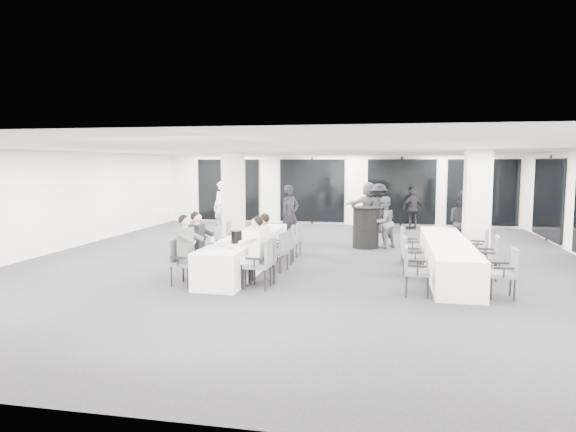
# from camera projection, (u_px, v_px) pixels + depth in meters

# --- Properties ---
(room) EXTENTS (14.04, 16.04, 2.84)m
(room) POSITION_uv_depth(u_px,v_px,m) (344.00, 204.00, 13.51)
(room) COLOR #232328
(room) RESTS_ON ground
(column_left) EXTENTS (0.60, 0.60, 2.80)m
(column_left) POSITION_uv_depth(u_px,v_px,m) (233.00, 196.00, 16.26)
(column_left) COLOR silver
(column_left) RESTS_ON floor
(column_right) EXTENTS (0.60, 0.60, 2.80)m
(column_right) POSITION_uv_depth(u_px,v_px,m) (477.00, 206.00, 12.75)
(column_right) COLOR silver
(column_right) RESTS_ON floor
(banquet_table_main) EXTENTS (0.90, 5.00, 0.75)m
(banquet_table_main) POSITION_uv_depth(u_px,v_px,m) (247.00, 252.00, 12.09)
(banquet_table_main) COLOR silver
(banquet_table_main) RESTS_ON floor
(banquet_table_side) EXTENTS (0.90, 5.00, 0.75)m
(banquet_table_side) POSITION_uv_depth(u_px,v_px,m) (447.00, 257.00, 11.40)
(banquet_table_side) COLOR silver
(banquet_table_side) RESTS_ON floor
(cocktail_table) EXTENTS (0.86, 0.86, 1.19)m
(cocktail_table) POSITION_uv_depth(u_px,v_px,m) (366.00, 227.00, 14.90)
(cocktail_table) COLOR black
(cocktail_table) RESTS_ON floor
(chair_main_left_near) EXTENTS (0.56, 0.59, 0.94)m
(chair_main_left_near) POSITION_uv_depth(u_px,v_px,m) (182.00, 259.00, 10.37)
(chair_main_left_near) COLOR #4B4D52
(chair_main_left_near) RESTS_ON floor
(chair_main_left_second) EXTENTS (0.55, 0.60, 0.99)m
(chair_main_left_second) POSITION_uv_depth(u_px,v_px,m) (193.00, 252.00, 10.97)
(chair_main_left_second) COLOR #4B4D52
(chair_main_left_second) RESTS_ON floor
(chair_main_left_mid) EXTENTS (0.44, 0.50, 0.86)m
(chair_main_left_mid) POSITION_uv_depth(u_px,v_px,m) (208.00, 248.00, 11.88)
(chair_main_left_mid) COLOR #4B4D52
(chair_main_left_mid) RESTS_ON floor
(chair_main_left_fourth) EXTENTS (0.46, 0.51, 0.86)m
(chair_main_left_fourth) POSITION_uv_depth(u_px,v_px,m) (222.00, 242.00, 12.85)
(chair_main_left_fourth) COLOR #4B4D52
(chair_main_left_fourth) RESTS_ON floor
(chair_main_left_far) EXTENTS (0.49, 0.54, 0.89)m
(chair_main_left_far) POSITION_uv_depth(u_px,v_px,m) (234.00, 236.00, 13.80)
(chair_main_left_far) COLOR #4B4D52
(chair_main_left_far) RESTS_ON floor
(chair_main_right_near) EXTENTS (0.50, 0.56, 0.98)m
(chair_main_right_near) POSITION_uv_depth(u_px,v_px,m) (262.00, 260.00, 10.07)
(chair_main_right_near) COLOR #4B4D52
(chair_main_right_near) RESTS_ON floor
(chair_main_right_second) EXTENTS (0.58, 0.61, 0.96)m
(chair_main_right_second) POSITION_uv_depth(u_px,v_px,m) (268.00, 256.00, 10.62)
(chair_main_right_second) COLOR #4B4D52
(chair_main_right_second) RESTS_ON floor
(chair_main_right_mid) EXTENTS (0.56, 0.58, 0.90)m
(chair_main_right_mid) POSITION_uv_depth(u_px,v_px,m) (279.00, 249.00, 11.70)
(chair_main_right_mid) COLOR #4B4D52
(chair_main_right_mid) RESTS_ON floor
(chair_main_right_fourth) EXTENTS (0.50, 0.55, 0.93)m
(chair_main_right_fourth) POSITION_uv_depth(u_px,v_px,m) (287.00, 242.00, 12.59)
(chair_main_right_fourth) COLOR #4B4D52
(chair_main_right_fourth) RESTS_ON floor
(chair_main_right_far) EXTENTS (0.49, 0.54, 0.91)m
(chair_main_right_far) POSITION_uv_depth(u_px,v_px,m) (294.00, 237.00, 13.49)
(chair_main_right_far) COLOR #4B4D52
(chair_main_right_far) RESTS_ON floor
(chair_side_left_near) EXTENTS (0.49, 0.54, 0.93)m
(chair_side_left_near) POSITION_uv_depth(u_px,v_px,m) (413.00, 267.00, 9.56)
(chair_side_left_near) COLOR #4B4D52
(chair_side_left_near) RESTS_ON floor
(chair_side_left_mid) EXTENTS (0.49, 0.53, 0.87)m
(chair_side_left_mid) POSITION_uv_depth(u_px,v_px,m) (410.00, 254.00, 11.16)
(chair_side_left_mid) COLOR #4B4D52
(chair_side_left_mid) RESTS_ON floor
(chair_side_left_far) EXTENTS (0.50, 0.55, 0.92)m
(chair_side_left_far) POSITION_uv_depth(u_px,v_px,m) (408.00, 243.00, 12.40)
(chair_side_left_far) COLOR #4B4D52
(chair_side_left_far) RESTS_ON floor
(chair_side_right_near) EXTENTS (0.49, 0.54, 0.93)m
(chair_side_right_near) POSITION_uv_depth(u_px,v_px,m) (506.00, 270.00, 9.35)
(chair_side_right_near) COLOR #4B4D52
(chair_side_right_near) RESTS_ON floor
(chair_side_right_mid) EXTENTS (0.52, 0.56, 0.93)m
(chair_side_right_mid) POSITION_uv_depth(u_px,v_px,m) (490.00, 255.00, 10.87)
(chair_side_right_mid) COLOR #4B4D52
(chair_side_right_mid) RESTS_ON floor
(chair_side_right_far) EXTENTS (0.56, 0.58, 0.92)m
(chair_side_right_far) POSITION_uv_depth(u_px,v_px,m) (480.00, 246.00, 12.04)
(chair_side_right_far) COLOR #4B4D52
(chair_side_right_far) RESTS_ON floor
(seated_guest_a) EXTENTS (0.50, 0.38, 1.44)m
(seated_guest_a) POSITION_uv_depth(u_px,v_px,m) (189.00, 246.00, 10.29)
(seated_guest_a) COLOR #515458
(seated_guest_a) RESTS_ON floor
(seated_guest_b) EXTENTS (0.50, 0.38, 1.44)m
(seated_guest_b) POSITION_uv_depth(u_px,v_px,m) (200.00, 241.00, 10.90)
(seated_guest_b) COLOR black
(seated_guest_b) RESTS_ON floor
(seated_guest_c) EXTENTS (0.50, 0.38, 1.44)m
(seated_guest_c) POSITION_uv_depth(u_px,v_px,m) (253.00, 247.00, 10.07)
(seated_guest_c) COLOR silver
(seated_guest_c) RESTS_ON floor
(seated_guest_d) EXTENTS (0.50, 0.38, 1.44)m
(seated_guest_d) POSITION_uv_depth(u_px,v_px,m) (260.00, 243.00, 10.60)
(seated_guest_d) COLOR silver
(seated_guest_d) RESTS_ON floor
(standing_guest_a) EXTENTS (0.93, 0.95, 2.04)m
(standing_guest_a) POSITION_uv_depth(u_px,v_px,m) (290.00, 210.00, 15.67)
(standing_guest_a) COLOR black
(standing_guest_a) RESTS_ON floor
(standing_guest_b) EXTENTS (0.94, 0.93, 1.70)m
(standing_guest_b) POSITION_uv_depth(u_px,v_px,m) (384.00, 219.00, 14.83)
(standing_guest_b) COLOR #515458
(standing_guest_b) RESTS_ON floor
(standing_guest_c) EXTENTS (1.42, 1.20, 1.96)m
(standing_guest_c) POSITION_uv_depth(u_px,v_px,m) (379.00, 205.00, 18.12)
(standing_guest_c) COLOR black
(standing_guest_c) RESTS_ON floor
(standing_guest_d) EXTENTS (1.16, 1.00, 1.72)m
(standing_guest_d) POSITION_uv_depth(u_px,v_px,m) (413.00, 206.00, 18.97)
(standing_guest_d) COLOR black
(standing_guest_d) RESTS_ON floor
(standing_guest_f) EXTENTS (1.90, 0.91, 2.00)m
(standing_guest_f) POSITION_uv_depth(u_px,v_px,m) (369.00, 203.00, 18.62)
(standing_guest_f) COLOR #515458
(standing_guest_f) RESTS_ON floor
(standing_guest_g) EXTENTS (0.95, 0.88, 2.07)m
(standing_guest_g) POSITION_uv_depth(u_px,v_px,m) (222.00, 204.00, 17.91)
(standing_guest_g) COLOR silver
(standing_guest_g) RESTS_ON floor
(standing_guest_h) EXTENTS (1.02, 1.08, 1.93)m
(standing_guest_h) POSITION_uv_depth(u_px,v_px,m) (462.00, 219.00, 13.85)
(standing_guest_h) COLOR black
(standing_guest_h) RESTS_ON floor
(ice_bucket_near) EXTENTS (0.24, 0.24, 0.27)m
(ice_bucket_near) POSITION_uv_depth(u_px,v_px,m) (237.00, 237.00, 11.01)
(ice_bucket_near) COLOR black
(ice_bucket_near) RESTS_ON banquet_table_main
(ice_bucket_far) EXTENTS (0.24, 0.24, 0.27)m
(ice_bucket_far) POSITION_uv_depth(u_px,v_px,m) (258.00, 224.00, 13.34)
(ice_bucket_far) COLOR black
(ice_bucket_far) RESTS_ON banquet_table_main
(water_bottle_a) EXTENTS (0.07, 0.07, 0.22)m
(water_bottle_a) POSITION_uv_depth(u_px,v_px,m) (212.00, 242.00, 10.41)
(water_bottle_a) COLOR silver
(water_bottle_a) RESTS_ON banquet_table_main
(water_bottle_b) EXTENTS (0.07, 0.07, 0.22)m
(water_bottle_b) POSITION_uv_depth(u_px,v_px,m) (252.00, 231.00, 12.22)
(water_bottle_b) COLOR silver
(water_bottle_b) RESTS_ON banquet_table_main
(water_bottle_c) EXTENTS (0.06, 0.06, 0.20)m
(water_bottle_c) POSITION_uv_depth(u_px,v_px,m) (266.00, 223.00, 13.83)
(water_bottle_c) COLOR silver
(water_bottle_c) RESTS_ON banquet_table_main
(plate_a) EXTENTS (0.22, 0.22, 0.03)m
(plate_a) POSITION_uv_depth(u_px,v_px,m) (220.00, 246.00, 10.62)
(plate_a) COLOR white
(plate_a) RESTS_ON banquet_table_main
(plate_b) EXTENTS (0.19, 0.19, 0.03)m
(plate_b) POSITION_uv_depth(u_px,v_px,m) (229.00, 249.00, 10.26)
(plate_b) COLOR white
(plate_b) RESTS_ON banquet_table_main
(plate_c) EXTENTS (0.18, 0.18, 0.03)m
(plate_c) POSITION_uv_depth(u_px,v_px,m) (244.00, 240.00, 11.42)
(plate_c) COLOR white
(plate_c) RESTS_ON banquet_table_main
(wine_glass) EXTENTS (0.07, 0.07, 0.19)m
(wine_glass) POSITION_uv_depth(u_px,v_px,m) (227.00, 243.00, 10.15)
(wine_glass) COLOR silver
(wine_glass) RESTS_ON banquet_table_main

